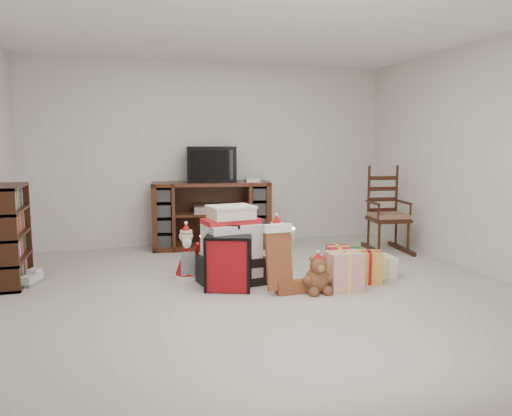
{
  "coord_description": "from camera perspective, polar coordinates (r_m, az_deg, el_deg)",
  "views": [
    {
      "loc": [
        -1.3,
        -4.38,
        1.41
      ],
      "look_at": [
        0.11,
        0.6,
        0.73
      ],
      "focal_mm": 35.0,
      "sensor_mm": 36.0,
      "label": 1
    }
  ],
  "objects": [
    {
      "name": "room",
      "position": [
        4.57,
        0.78,
        5.44
      ],
      "size": [
        5.01,
        5.01,
        2.51
      ],
      "color": "#A5A097",
      "rests_on": "ground"
    },
    {
      "name": "mrs_claus_figurine",
      "position": [
        5.29,
        -7.93,
        -5.55
      ],
      "size": [
        0.28,
        0.27,
        0.58
      ],
      "color": "#AA1214",
      "rests_on": "floor"
    },
    {
      "name": "red_suitcase",
      "position": [
        4.79,
        -3.2,
        -6.31
      ],
      "size": [
        0.46,
        0.34,
        0.63
      ],
      "rotation": [
        0.0,
        0.0,
        -0.33
      ],
      "color": "maroon",
      "rests_on": "floor"
    },
    {
      "name": "teddy_bear",
      "position": [
        4.78,
        7.0,
        -7.81
      ],
      "size": [
        0.24,
        0.21,
        0.35
      ],
      "color": "brown",
      "rests_on": "floor"
    },
    {
      "name": "bookshelf",
      "position": [
        5.57,
        -26.26,
        -2.95
      ],
      "size": [
        0.27,
        0.81,
        0.99
      ],
      "color": "black",
      "rests_on": "floor"
    },
    {
      "name": "stocking",
      "position": [
        4.68,
        2.63,
        -5.82
      ],
      "size": [
        0.32,
        0.15,
        0.67
      ],
      "primitive_type": null,
      "rotation": [
        0.0,
        0.0,
        0.05
      ],
      "color": "#0B6719",
      "rests_on": "floor"
    },
    {
      "name": "tv_stand",
      "position": [
        6.75,
        -5.11,
        -0.77
      ],
      "size": [
        1.61,
        0.75,
        0.89
      ],
      "rotation": [
        0.0,
        0.0,
        -0.13
      ],
      "color": "#442313",
      "rests_on": "floor"
    },
    {
      "name": "sneaker_pair",
      "position": [
        5.55,
        -25.21,
        -7.45
      ],
      "size": [
        0.36,
        0.31,
        0.1
      ],
      "rotation": [
        0.0,
        0.0,
        -0.1
      ],
      "color": "silver",
      "rests_on": "floor"
    },
    {
      "name": "gift_cluster",
      "position": [
        5.3,
        11.58,
        -6.52
      ],
      "size": [
        0.83,
        0.94,
        0.28
      ],
      "color": "red",
      "rests_on": "floor"
    },
    {
      "name": "santa_figurine",
      "position": [
        5.45,
        2.35,
        -4.88
      ],
      "size": [
        0.31,
        0.3,
        0.64
      ],
      "color": "#AA1214",
      "rests_on": "floor"
    },
    {
      "name": "rocking_chair",
      "position": [
        6.76,
        14.63,
        -1.4
      ],
      "size": [
        0.55,
        0.81,
        1.16
      ],
      "rotation": [
        0.0,
        0.0,
        -0.11
      ],
      "color": "black",
      "rests_on": "floor"
    },
    {
      "name": "gift_pile",
      "position": [
        5.02,
        -2.84,
        -4.86
      ],
      "size": [
        0.68,
        0.54,
        0.77
      ],
      "rotation": [
        0.0,
        0.0,
        0.17
      ],
      "color": "black",
      "rests_on": "floor"
    },
    {
      "name": "crt_television",
      "position": [
        6.73,
        -4.98,
        5.02
      ],
      "size": [
        0.73,
        0.59,
        0.47
      ],
      "rotation": [
        0.0,
        0.0,
        -0.22
      ],
      "color": "black",
      "rests_on": "tv_stand"
    }
  ]
}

